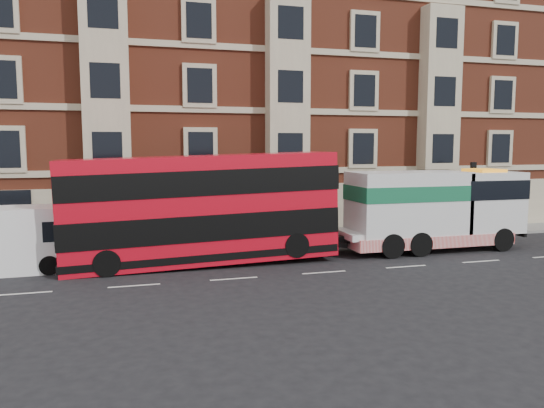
{
  "coord_description": "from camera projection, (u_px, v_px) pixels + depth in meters",
  "views": [
    {
      "loc": [
        -8.38,
        -21.06,
        5.51
      ],
      "look_at": [
        -1.21,
        4.0,
        2.61
      ],
      "focal_mm": 35.0,
      "sensor_mm": 36.0,
      "label": 1
    }
  ],
  "objects": [
    {
      "name": "box_van",
      "position": [
        8.0,
        241.0,
        22.93
      ],
      "size": [
        5.5,
        2.45,
        2.84
      ],
      "rotation": [
        0.0,
        0.0,
        0.02
      ],
      "color": "white",
      "rests_on": "ground"
    },
    {
      "name": "sidewalk",
      "position": [
        276.0,
        241.0,
        30.18
      ],
      "size": [
        90.0,
        3.0,
        0.15
      ],
      "primitive_type": "cube",
      "color": "slate",
      "rests_on": "ground"
    },
    {
      "name": "tow_truck",
      "position": [
        431.0,
        209.0,
        27.72
      ],
      "size": [
        9.95,
        2.94,
        4.15
      ],
      "color": "silver",
      "rests_on": "ground"
    },
    {
      "name": "pedestrian",
      "position": [
        93.0,
        235.0,
        26.54
      ],
      "size": [
        0.66,
        0.46,
        1.73
      ],
      "primitive_type": "imported",
      "rotation": [
        0.0,
        0.0,
        -0.08
      ],
      "color": "#1B1B37",
      "rests_on": "sidewalk"
    },
    {
      "name": "double_decker_bus",
      "position": [
        201.0,
        207.0,
        24.37
      ],
      "size": [
        12.42,
        2.85,
        5.03
      ],
      "color": "red",
      "rests_on": "ground"
    },
    {
      "name": "lamp_post_east",
      "position": [
        472.0,
        192.0,
        31.93
      ],
      "size": [
        0.35,
        0.15,
        4.35
      ],
      "color": "black",
      "rests_on": "sidewalk"
    },
    {
      "name": "lamp_post_west",
      "position": [
        170.0,
        201.0,
        27.01
      ],
      "size": [
        0.35,
        0.15,
        4.35
      ],
      "color": "black",
      "rests_on": "sidewalk"
    },
    {
      "name": "ground",
      "position": [
        324.0,
        272.0,
        23.02
      ],
      "size": [
        120.0,
        120.0,
        0.0
      ],
      "primitive_type": "plane",
      "color": "black",
      "rests_on": "ground"
    },
    {
      "name": "victorian_terrace",
      "position": [
        252.0,
        79.0,
        36.38
      ],
      "size": [
        45.0,
        12.0,
        20.4
      ],
      "color": "brown",
      "rests_on": "ground"
    }
  ]
}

